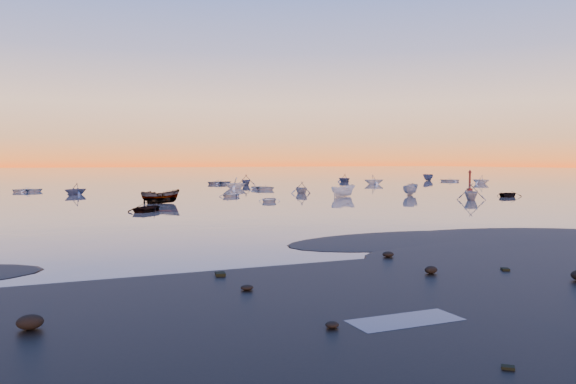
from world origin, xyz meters
TOP-DOWN VIEW (x-y plane):
  - ground at (0.00, 100.00)m, footprint 600.00×600.00m
  - mud_lobes at (0.00, -1.00)m, footprint 140.00×6.00m
  - moored_fleet at (0.00, 53.00)m, footprint 124.00×58.00m
  - boat_near_center at (17.04, 35.89)m, footprint 4.31×4.42m
  - boat_near_right at (5.93, 45.63)m, footprint 3.57×1.68m
  - channel_marker at (34.37, 44.51)m, footprint 0.92×0.92m

SIDE VIEW (x-z plane):
  - ground at x=0.00m, z-range 0.00..0.00m
  - moored_fleet at x=0.00m, z-range -0.60..0.60m
  - boat_near_center at x=17.04m, z-range -0.75..0.75m
  - boat_near_right at x=5.93m, z-range -0.62..0.62m
  - mud_lobes at x=0.00m, z-range -0.03..0.05m
  - channel_marker at x=34.37m, z-range -0.34..2.94m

